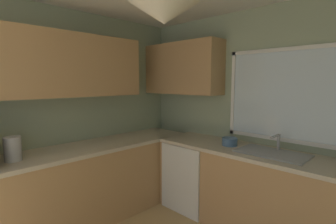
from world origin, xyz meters
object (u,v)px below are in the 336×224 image
object	(u,v)px
kettle	(13,149)
sink_assembly	(272,153)
dishwasher	(194,174)
bowl	(230,142)

from	to	relation	value
kettle	sink_assembly	world-z (taller)	kettle
kettle	sink_assembly	xyz separation A→B (m)	(1.62, 1.92, -0.10)
dishwasher	sink_assembly	world-z (taller)	sink_assembly
sink_assembly	kettle	bearing A→B (deg)	-130.11
kettle	sink_assembly	distance (m)	2.51
dishwasher	bowl	world-z (taller)	bowl
bowl	kettle	bearing A→B (deg)	-120.52
bowl	sink_assembly	bearing A→B (deg)	0.68
kettle	bowl	world-z (taller)	kettle
bowl	dishwasher	bearing A→B (deg)	-176.49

